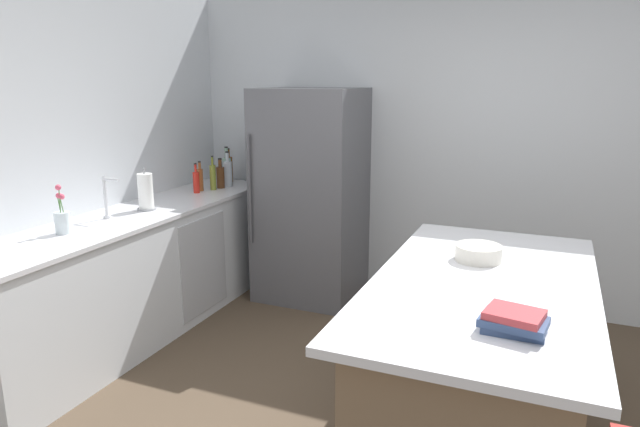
{
  "coord_description": "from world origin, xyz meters",
  "views": [
    {
      "loc": [
        0.71,
        -2.49,
        1.9
      ],
      "look_at": [
        -0.72,
        0.91,
        1.0
      ],
      "focal_mm": 31.54,
      "sensor_mm": 36.0,
      "label": 1
    }
  ],
  "objects_px": {
    "paper_towel_roll": "(146,192)",
    "cookbook_stack": "(514,321)",
    "hot_sauce_bottle": "(196,182)",
    "olive_oil_bottle": "(213,177)",
    "syrup_bottle": "(220,176)",
    "vinegar_bottle": "(200,179)",
    "refrigerator": "(311,196)",
    "whiskey_bottle": "(229,169)",
    "sink_faucet": "(107,197)",
    "kitchen_island": "(478,365)",
    "flower_vase": "(62,220)",
    "mixing_bowl": "(478,253)",
    "soda_bottle": "(228,173)",
    "gin_bottle": "(227,170)"
  },
  "relations": [
    {
      "from": "mixing_bowl",
      "to": "sink_faucet",
      "type": "bearing_deg",
      "value": -178.2
    },
    {
      "from": "mixing_bowl",
      "to": "soda_bottle",
      "type": "bearing_deg",
      "value": 151.69
    },
    {
      "from": "vinegar_bottle",
      "to": "whiskey_bottle",
      "type": "bearing_deg",
      "value": 90.44
    },
    {
      "from": "sink_faucet",
      "to": "paper_towel_roll",
      "type": "distance_m",
      "value": 0.33
    },
    {
      "from": "whiskey_bottle",
      "to": "olive_oil_bottle",
      "type": "bearing_deg",
      "value": -78.48
    },
    {
      "from": "kitchen_island",
      "to": "olive_oil_bottle",
      "type": "distance_m",
      "value": 2.91
    },
    {
      "from": "kitchen_island",
      "to": "olive_oil_bottle",
      "type": "height_order",
      "value": "olive_oil_bottle"
    },
    {
      "from": "cookbook_stack",
      "to": "refrigerator",
      "type": "bearing_deg",
      "value": 130.02
    },
    {
      "from": "whiskey_bottle",
      "to": "cookbook_stack",
      "type": "xyz_separation_m",
      "value": [
        2.74,
        -2.33,
        -0.09
      ]
    },
    {
      "from": "hot_sauce_bottle",
      "to": "sink_faucet",
      "type": "bearing_deg",
      "value": -92.41
    },
    {
      "from": "refrigerator",
      "to": "cookbook_stack",
      "type": "relative_size",
      "value": 6.75
    },
    {
      "from": "olive_oil_bottle",
      "to": "whiskey_bottle",
      "type": "bearing_deg",
      "value": 101.52
    },
    {
      "from": "soda_bottle",
      "to": "olive_oil_bottle",
      "type": "relative_size",
      "value": 1.05
    },
    {
      "from": "hot_sauce_bottle",
      "to": "olive_oil_bottle",
      "type": "bearing_deg",
      "value": 72.14
    },
    {
      "from": "refrigerator",
      "to": "olive_oil_bottle",
      "type": "distance_m",
      "value": 0.88
    },
    {
      "from": "whiskey_bottle",
      "to": "soda_bottle",
      "type": "height_order",
      "value": "same"
    },
    {
      "from": "paper_towel_roll",
      "to": "gin_bottle",
      "type": "bearing_deg",
      "value": 90.44
    },
    {
      "from": "flower_vase",
      "to": "vinegar_bottle",
      "type": "distance_m",
      "value": 1.5
    },
    {
      "from": "olive_oil_bottle",
      "to": "cookbook_stack",
      "type": "distance_m",
      "value": 3.29
    },
    {
      "from": "refrigerator",
      "to": "syrup_bottle",
      "type": "bearing_deg",
      "value": -171.1
    },
    {
      "from": "paper_towel_roll",
      "to": "hot_sauce_bottle",
      "type": "xyz_separation_m",
      "value": [
        -0.02,
        0.67,
        -0.04
      ]
    },
    {
      "from": "refrigerator",
      "to": "sink_faucet",
      "type": "distance_m",
      "value": 1.69
    },
    {
      "from": "cookbook_stack",
      "to": "mixing_bowl",
      "type": "height_order",
      "value": "cookbook_stack"
    },
    {
      "from": "flower_vase",
      "to": "paper_towel_roll",
      "type": "height_order",
      "value": "flower_vase"
    },
    {
      "from": "flower_vase",
      "to": "whiskey_bottle",
      "type": "distance_m",
      "value": 1.97
    },
    {
      "from": "gin_bottle",
      "to": "syrup_bottle",
      "type": "distance_m",
      "value": 0.21
    },
    {
      "from": "sink_faucet",
      "to": "whiskey_bottle",
      "type": "relative_size",
      "value": 0.94
    },
    {
      "from": "flower_vase",
      "to": "hot_sauce_bottle",
      "type": "bearing_deg",
      "value": 88.98
    },
    {
      "from": "whiskey_bottle",
      "to": "cookbook_stack",
      "type": "height_order",
      "value": "whiskey_bottle"
    },
    {
      "from": "soda_bottle",
      "to": "olive_oil_bottle",
      "type": "distance_m",
      "value": 0.2
    },
    {
      "from": "kitchen_island",
      "to": "soda_bottle",
      "type": "distance_m",
      "value": 2.98
    },
    {
      "from": "syrup_bottle",
      "to": "vinegar_bottle",
      "type": "xyz_separation_m",
      "value": [
        -0.09,
        -0.18,
        -0.0
      ]
    },
    {
      "from": "kitchen_island",
      "to": "mixing_bowl",
      "type": "xyz_separation_m",
      "value": [
        -0.07,
        0.31,
        0.5
      ]
    },
    {
      "from": "paper_towel_roll",
      "to": "hot_sauce_bottle",
      "type": "height_order",
      "value": "paper_towel_roll"
    },
    {
      "from": "refrigerator",
      "to": "hot_sauce_bottle",
      "type": "height_order",
      "value": "refrigerator"
    },
    {
      "from": "vinegar_bottle",
      "to": "hot_sauce_bottle",
      "type": "relative_size",
      "value": 1.01
    },
    {
      "from": "gin_bottle",
      "to": "hot_sauce_bottle",
      "type": "relative_size",
      "value": 1.34
    },
    {
      "from": "mixing_bowl",
      "to": "syrup_bottle",
      "type": "bearing_deg",
      "value": 153.67
    },
    {
      "from": "cookbook_stack",
      "to": "olive_oil_bottle",
      "type": "bearing_deg",
      "value": 143.83
    },
    {
      "from": "refrigerator",
      "to": "sink_faucet",
      "type": "height_order",
      "value": "refrigerator"
    },
    {
      "from": "whiskey_bottle",
      "to": "syrup_bottle",
      "type": "distance_m",
      "value": 0.31
    },
    {
      "from": "paper_towel_roll",
      "to": "syrup_bottle",
      "type": "xyz_separation_m",
      "value": [
        0.05,
        0.94,
        -0.03
      ]
    },
    {
      "from": "sink_faucet",
      "to": "soda_bottle",
      "type": "xyz_separation_m",
      "value": [
        0.13,
        1.36,
        -0.04
      ]
    },
    {
      "from": "hot_sauce_bottle",
      "to": "paper_towel_roll",
      "type": "bearing_deg",
      "value": -88.11
    },
    {
      "from": "syrup_bottle",
      "to": "mixing_bowl",
      "type": "xyz_separation_m",
      "value": [
        2.4,
        -1.19,
        -0.07
      ]
    },
    {
      "from": "syrup_bottle",
      "to": "cookbook_stack",
      "type": "relative_size",
      "value": 1.0
    },
    {
      "from": "flower_vase",
      "to": "olive_oil_bottle",
      "type": "distance_m",
      "value": 1.58
    },
    {
      "from": "syrup_bottle",
      "to": "cookbook_stack",
      "type": "bearing_deg",
      "value": -37.68
    },
    {
      "from": "paper_towel_roll",
      "to": "vinegar_bottle",
      "type": "distance_m",
      "value": 0.76
    },
    {
      "from": "paper_towel_roll",
      "to": "cookbook_stack",
      "type": "relative_size",
      "value": 1.16
    }
  ]
}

